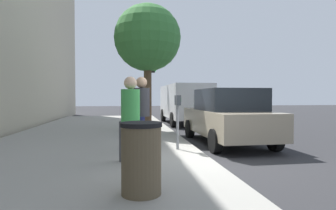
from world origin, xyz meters
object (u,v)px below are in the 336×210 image
(pedestrian_bystander, at_px, (130,112))
(parked_sedan_near, at_px, (227,116))
(street_tree, at_px, (148,39))
(parking_meter, at_px, (178,110))
(traffic_signal, at_px, (151,79))
(trash_bin, at_px, (141,158))
(parked_van_far, at_px, (184,102))
(pedestrian_at_meter, at_px, (142,107))

(pedestrian_bystander, distance_m, parked_sedan_near, 4.15)
(street_tree, bearing_deg, parking_meter, -174.09)
(parking_meter, distance_m, traffic_signal, 8.89)
(trash_bin, bearing_deg, pedestrian_bystander, 3.73)
(parked_sedan_near, distance_m, parked_van_far, 6.66)
(pedestrian_bystander, relative_size, parked_sedan_near, 0.40)
(parked_sedan_near, distance_m, traffic_signal, 7.73)
(pedestrian_bystander, relative_size, street_tree, 0.35)
(street_tree, distance_m, traffic_signal, 4.66)
(parked_van_far, distance_m, traffic_signal, 2.33)
(pedestrian_at_meter, relative_size, traffic_signal, 0.52)
(traffic_signal, bearing_deg, street_tree, 172.94)
(street_tree, xyz_separation_m, trash_bin, (-7.50, 0.66, -3.26))
(parked_sedan_near, bearing_deg, parked_van_far, 0.01)
(parking_meter, xyz_separation_m, traffic_signal, (8.78, -0.10, 1.41))
(pedestrian_at_meter, bearing_deg, trash_bin, -87.13)
(parking_meter, bearing_deg, traffic_signal, -0.64)
(pedestrian_bystander, relative_size, traffic_signal, 0.50)
(street_tree, relative_size, traffic_signal, 1.44)
(parked_van_far, height_order, street_tree, street_tree)
(street_tree, bearing_deg, traffic_signal, -7.06)
(parked_van_far, distance_m, street_tree, 5.17)
(parked_sedan_near, distance_m, trash_bin, 5.50)
(street_tree, xyz_separation_m, traffic_signal, (4.43, -0.55, -1.35))
(pedestrian_bystander, xyz_separation_m, parked_van_far, (9.36, -3.13, 0.05))
(parked_van_far, xyz_separation_m, street_tree, (-3.76, 2.35, 2.66))
(parked_sedan_near, bearing_deg, trash_bin, 146.83)
(parked_sedan_near, xyz_separation_m, street_tree, (2.90, 2.35, 3.03))
(pedestrian_at_meter, xyz_separation_m, traffic_signal, (8.96, -1.05, 1.31))
(traffic_signal, xyz_separation_m, trash_bin, (-11.92, 1.21, -1.92))
(pedestrian_bystander, height_order, trash_bin, pedestrian_bystander)
(pedestrian_at_meter, bearing_deg, parking_meter, 16.64)
(parking_meter, height_order, traffic_signal, traffic_signal)
(pedestrian_at_meter, bearing_deg, traffic_signal, 89.33)
(pedestrian_bystander, bearing_deg, parking_meter, -13.01)
(pedestrian_bystander, bearing_deg, street_tree, 23.62)
(parking_meter, distance_m, parked_van_far, 8.33)
(parked_sedan_near, relative_size, parked_van_far, 0.85)
(parking_meter, xyz_separation_m, pedestrian_bystander, (-1.25, 1.23, 0.04))
(pedestrian_at_meter, distance_m, traffic_signal, 9.11)
(parked_van_far, bearing_deg, pedestrian_at_meter, 161.06)
(parking_meter, distance_m, parked_sedan_near, 2.41)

